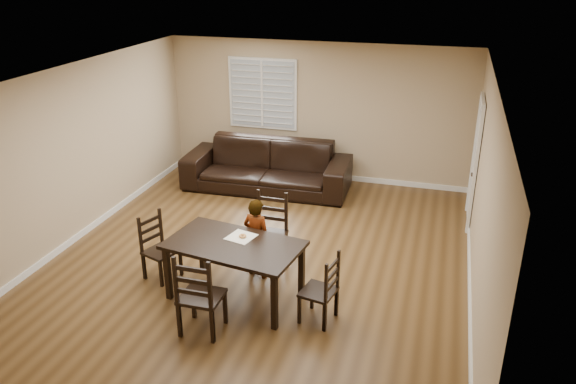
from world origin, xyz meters
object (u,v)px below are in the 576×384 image
object	(u,v)px
chair_right	(327,293)
child	(257,238)
donut	(243,236)
dining_table	(234,249)
chair_far	(197,301)
sofa	(267,166)
chair_near	(271,230)
chair_left	(156,248)

from	to	relation	value
chair_right	child	bearing A→B (deg)	-113.41
chair_right	donut	xyz separation A→B (m)	(-1.21, 0.39, 0.40)
child	dining_table	bearing A→B (deg)	95.00
chair_far	sofa	xyz separation A→B (m)	(-0.65, 4.59, -0.03)
chair_near	chair_right	bearing A→B (deg)	-48.41
sofa	dining_table	bearing A→B (deg)	-80.05
chair_left	chair_near	bearing A→B (deg)	-39.19
dining_table	chair_left	xyz separation A→B (m)	(-1.26, 0.22, -0.28)
donut	sofa	xyz separation A→B (m)	(-0.82, 3.51, -0.36)
chair_near	chair_right	world-z (taller)	chair_near
chair_near	donut	size ratio (longest dim) A/B	10.70
chair_near	sofa	bearing A→B (deg)	109.86
chair_near	chair_right	xyz separation A→B (m)	(1.12, -1.28, -0.07)
dining_table	chair_left	world-z (taller)	chair_left
chair_far	dining_table	bearing A→B (deg)	-97.90
dining_table	donut	xyz separation A→B (m)	(0.05, 0.19, 0.11)
chair_right	chair_left	bearing A→B (deg)	-88.11
child	donut	xyz separation A→B (m)	(-0.04, -0.42, 0.24)
chair_far	sofa	world-z (taller)	chair_far
chair_near	chair_far	bearing A→B (deg)	-97.29
chair_far	chair_left	distance (m)	1.60
dining_table	chair_right	world-z (taller)	chair_right
chair_left	donut	world-z (taller)	chair_left
dining_table	sofa	xyz separation A→B (m)	(-0.77, 3.69, -0.25)
chair_left	dining_table	bearing A→B (deg)	-80.25
chair_left	chair_right	world-z (taller)	chair_left
chair_right	child	xyz separation A→B (m)	(-1.17, 0.81, 0.16)
dining_table	sofa	distance (m)	3.78
chair_right	sofa	world-z (taller)	chair_right
chair_near	chair_left	world-z (taller)	chair_near
chair_right	child	distance (m)	1.43
chair_near	sofa	distance (m)	2.78
dining_table	chair_far	xyz separation A→B (m)	(-0.12, -0.90, -0.22)
dining_table	sofa	size ratio (longest dim) A/B	0.58
dining_table	child	distance (m)	0.63
chair_right	child	world-z (taller)	child
chair_far	chair_right	bearing A→B (deg)	-153.69
chair_right	child	size ratio (longest dim) A/B	0.79
chair_far	chair_left	xyz separation A→B (m)	(-1.14, 1.12, -0.06)
child	chair_near	bearing A→B (deg)	-82.67
dining_table	chair_far	world-z (taller)	chair_far
chair_near	child	size ratio (longest dim) A/B	0.92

